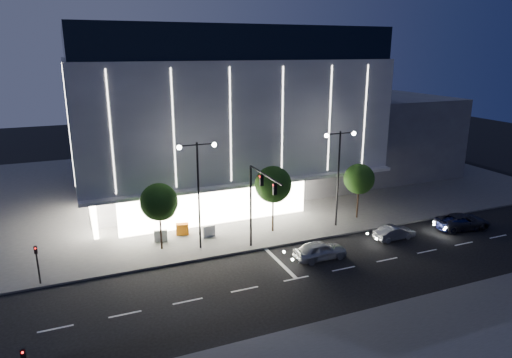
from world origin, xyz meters
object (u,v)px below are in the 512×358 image
at_px(tree_right, 359,180).
at_px(car_second, 394,233).
at_px(traffic_mast, 258,195).
at_px(barrier_b, 161,236).
at_px(street_lamp_east, 339,165).
at_px(car_fourth, 462,221).
at_px(ped_signal_far, 37,261).
at_px(car_lead, 320,250).
at_px(tree_left, 159,204).
at_px(tree_mid, 273,186).
at_px(barrier_a, 182,228).
at_px(street_lamp_west, 198,180).
at_px(car_third, 459,224).
at_px(barrier_c, 182,230).
at_px(barrier_d, 209,231).

height_order(tree_right, car_second, tree_right).
distance_m(traffic_mast, car_second, 13.02).
distance_m(tree_right, barrier_b, 19.13).
distance_m(street_lamp_east, car_fourth, 12.69).
bearing_deg(street_lamp_east, traffic_mast, -163.52).
bearing_deg(traffic_mast, barrier_b, 142.55).
height_order(ped_signal_far, car_lead, ped_signal_far).
relative_size(tree_left, car_second, 1.53).
relative_size(tree_mid, barrier_a, 5.59).
distance_m(street_lamp_west, street_lamp_east, 13.00).
relative_size(car_third, barrier_c, 3.90).
distance_m(tree_mid, car_third, 17.42).
xyz_separation_m(traffic_mast, barrier_a, (-4.67, 6.17, -4.38)).
bearing_deg(tree_left, street_lamp_west, -18.94).
height_order(car_second, barrier_c, car_second).
bearing_deg(barrier_c, car_third, -5.65).
relative_size(traffic_mast, car_fourth, 1.39).
distance_m(barrier_a, barrier_b, 2.32).
xyz_separation_m(traffic_mast, car_third, (18.95, -2.34, -4.41)).
distance_m(car_fourth, barrier_c, 25.51).
bearing_deg(car_third, tree_right, 54.97).
bearing_deg(car_lead, barrier_c, 46.47).
xyz_separation_m(tree_mid, barrier_c, (-7.76, 2.13, -3.68)).
height_order(barrier_a, barrier_c, same).
distance_m(street_lamp_east, ped_signal_far, 25.37).
bearing_deg(car_fourth, barrier_b, 82.36).
bearing_deg(street_lamp_west, car_lead, -33.10).
xyz_separation_m(street_lamp_west, barrier_b, (-2.77, 2.52, -5.31)).
bearing_deg(car_lead, barrier_d, 43.32).
relative_size(street_lamp_east, tree_right, 1.63).
distance_m(traffic_mast, tree_left, 7.95).
xyz_separation_m(car_lead, car_third, (14.75, 0.34, -0.11)).
bearing_deg(street_lamp_west, car_fourth, -11.57).
xyz_separation_m(tree_mid, barrier_d, (-5.70, 0.93, -3.68)).
relative_size(street_lamp_west, tree_left, 1.57).
xyz_separation_m(traffic_mast, street_lamp_east, (9.00, 2.66, 0.93)).
distance_m(car_lead, car_second, 7.97).
bearing_deg(barrier_a, car_lead, -35.19).
distance_m(ped_signal_far, car_fourth, 35.67).
relative_size(traffic_mast, barrier_c, 6.43).
bearing_deg(ped_signal_far, tree_left, 15.61).
distance_m(car_lead, barrier_a, 12.53).
xyz_separation_m(street_lamp_east, barrier_b, (-15.77, 2.52, -5.31)).
height_order(street_lamp_east, car_fourth, street_lamp_east).
bearing_deg(ped_signal_far, car_second, -5.94).
height_order(street_lamp_west, barrier_d, street_lamp_west).
bearing_deg(barrier_d, barrier_a, 134.89).
xyz_separation_m(tree_right, barrier_d, (-14.70, 0.93, -3.23)).
bearing_deg(tree_mid, tree_left, -180.00).
xyz_separation_m(traffic_mast, tree_left, (-6.97, 3.68, -0.99)).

